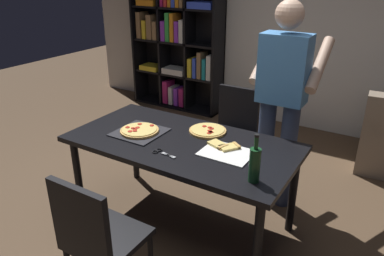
% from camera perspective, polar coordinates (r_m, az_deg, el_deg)
% --- Properties ---
extents(ground_plane, '(12.00, 12.00, 0.00)m').
position_cam_1_polar(ground_plane, '(3.20, -1.44, -14.21)').
color(ground_plane, brown).
extents(back_wall, '(6.40, 0.10, 2.80)m').
position_cam_1_polar(back_wall, '(4.95, 15.58, 16.22)').
color(back_wall, silver).
rests_on(back_wall, ground_plane).
extents(dining_table, '(1.74, 0.89, 0.75)m').
position_cam_1_polar(dining_table, '(2.84, -1.58, -3.32)').
color(dining_table, black).
rests_on(dining_table, ground_plane).
extents(chair_near_camera, '(0.42, 0.42, 0.90)m').
position_cam_1_polar(chair_near_camera, '(2.33, -14.55, -15.74)').
color(chair_near_camera, black).
rests_on(chair_near_camera, ground_plane).
extents(chair_far_side, '(0.42, 0.42, 0.90)m').
position_cam_1_polar(chair_far_side, '(3.65, 6.40, 0.01)').
color(chair_far_side, black).
rests_on(chair_far_side, ground_plane).
extents(bookshelf, '(1.40, 0.35, 1.95)m').
position_cam_1_polar(bookshelf, '(5.49, -2.29, 13.28)').
color(bookshelf, black).
rests_on(bookshelf, ground_plane).
extents(person_serving_pizza, '(0.55, 0.54, 1.75)m').
position_cam_1_polar(person_serving_pizza, '(3.11, 13.74, 4.88)').
color(person_serving_pizza, '#38476B').
rests_on(person_serving_pizza, ground_plane).
extents(pepperoni_pizza_on_tray, '(0.37, 0.37, 0.04)m').
position_cam_1_polar(pepperoni_pizza_on_tray, '(2.96, -8.12, -0.46)').
color(pepperoni_pizza_on_tray, '#2D2D33').
rests_on(pepperoni_pizza_on_tray, dining_table).
extents(pizza_slices_on_towel, '(0.37, 0.29, 0.03)m').
position_cam_1_polar(pizza_slices_on_towel, '(2.65, 5.27, -3.47)').
color(pizza_slices_on_towel, white).
rests_on(pizza_slices_on_towel, dining_table).
extents(wine_bottle, '(0.07, 0.07, 0.32)m').
position_cam_1_polar(wine_bottle, '(2.27, 9.66, -5.50)').
color(wine_bottle, '#194723').
rests_on(wine_bottle, dining_table).
extents(kitchen_scissors, '(0.20, 0.09, 0.01)m').
position_cam_1_polar(kitchen_scissors, '(2.63, -4.79, -3.76)').
color(kitchen_scissors, silver).
rests_on(kitchen_scissors, dining_table).
extents(second_pizza_plain, '(0.30, 0.30, 0.03)m').
position_cam_1_polar(second_pizza_plain, '(2.95, 2.44, -0.38)').
color(second_pizza_plain, tan).
rests_on(second_pizza_plain, dining_table).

